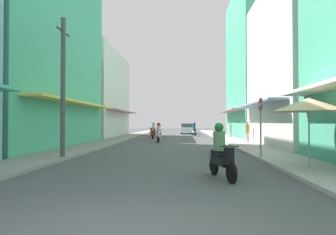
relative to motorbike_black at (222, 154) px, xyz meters
name	(u,v)px	position (x,y,z in m)	size (l,w,h in m)	color
ground_plane	(173,141)	(-1.96, 16.24, -0.70)	(109.41, 109.41, 0.00)	#4C4C4F
sidewalk_left	(115,140)	(-7.08, 16.24, -0.64)	(2.17, 57.73, 0.12)	gray
sidewalk_right	(233,140)	(3.15, 16.24, -0.64)	(2.17, 57.73, 0.12)	#ADA89E
building_left_mid	(27,32)	(-11.16, 9.41, 6.70)	(7.05, 12.90, 14.82)	#4CB28C
building_left_far	(92,95)	(-11.15, 22.51, 3.94)	(7.05, 11.90, 9.29)	silver
building_right_mid	(310,66)	(7.23, 10.72, 4.57)	(7.05, 9.74, 10.56)	silver
building_right_far	(263,64)	(7.23, 21.37, 6.94)	(7.05, 10.93, 15.31)	#4CB28C
motorbike_black	(222,154)	(0.00, 0.00, 0.00)	(0.67, 1.77, 1.58)	black
motorbike_silver	(158,134)	(-3.03, 13.96, 0.00)	(0.55, 1.81, 1.58)	black
motorbike_blue	(218,140)	(0.67, 6.12, 0.00)	(0.55, 1.81, 1.58)	black
motorbike_orange	(153,134)	(-4.08, 19.31, -0.20)	(0.59, 1.80, 0.96)	black
motorbike_green	(159,130)	(-3.79, 23.28, 0.00)	(0.71, 1.76, 1.58)	black
motorbike_red	(153,130)	(-4.81, 26.44, 0.00)	(0.67, 1.77, 1.58)	black
motorbike_white	(194,130)	(0.20, 25.13, 0.00)	(0.59, 1.80, 1.58)	black
parked_car	(187,129)	(-0.55, 31.56, 0.04)	(1.81, 4.12, 1.45)	silver
pedestrian_crossing	(230,130)	(3.70, 20.74, 0.08)	(0.34, 0.34, 1.57)	beige
pedestrian_foreground	(247,132)	(3.81, 13.66, 0.14)	(0.34, 0.34, 1.69)	beige
vendor_umbrella	(309,105)	(3.04, 1.42, 1.46)	(2.29, 2.29, 2.39)	#99999E
utility_pole	(63,87)	(-6.24, 3.72, 2.42)	(0.20, 1.20, 6.09)	#4C4C4F
street_sign_no_entry	(261,119)	(2.21, 4.09, 1.01)	(0.07, 0.60, 2.65)	gray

